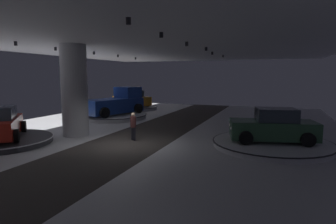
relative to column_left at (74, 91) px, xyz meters
name	(u,v)px	position (x,y,z in m)	size (l,w,h in m)	color
ground	(123,145)	(3.94, -1.14, -2.77)	(24.00, 44.00, 0.06)	silver
ceiling_with_spotlights	(121,38)	(3.94, -1.14, 2.80)	(24.00, 44.00, 0.39)	silver
column_left	(74,91)	(0.00, 0.00, 0.00)	(1.56, 1.56, 5.50)	#ADADB2
display_platform_deep_left	(132,108)	(-3.21, 13.33, -2.56)	(5.51, 5.51, 0.34)	#B7B7BC
display_car_deep_left	(132,99)	(-3.18, 13.32, -1.64)	(4.56, 3.24, 1.71)	#B77519
display_platform_far_left	(114,116)	(-1.65, 7.01, -2.56)	(5.68, 5.68, 0.34)	#B7B7BC
pickup_truck_far_left	(116,103)	(-1.55, 7.31, -1.47)	(3.93, 5.69, 2.30)	navy
display_platform_mid_right	(272,144)	(11.31, 1.18, -2.58)	(6.01, 6.01, 0.30)	silver
display_car_mid_right	(273,127)	(11.34, 1.18, -1.69)	(4.50, 2.95, 1.71)	#2D5638
display_platform_near_left	(0,141)	(-2.32, -3.32, -2.57)	(5.37, 5.37, 0.32)	#333338
visitor_walking_near	(133,125)	(3.94, 0.03, -1.84)	(0.32, 0.32, 1.59)	black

